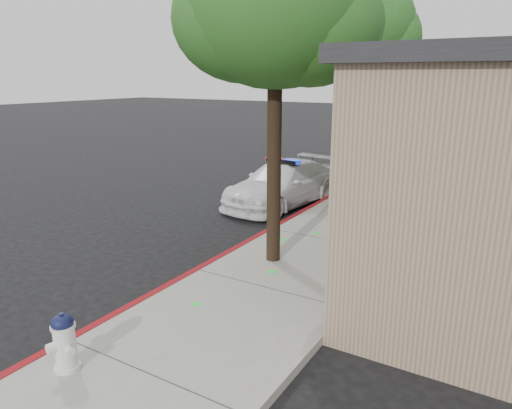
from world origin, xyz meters
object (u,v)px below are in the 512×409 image
object	(u,v)px
fire_hydrant	(64,341)
street_tree_mid	(352,31)
street_tree_far	(397,79)
street_tree_near	(276,14)
police_car	(282,183)

from	to	relation	value
fire_hydrant	street_tree_mid	xyz separation A→B (m)	(0.06, 9.79, 4.51)
street_tree_mid	street_tree_far	xyz separation A→B (m)	(0.01, 5.02, -1.31)
fire_hydrant	street_tree_far	world-z (taller)	street_tree_far
street_tree_far	street_tree_near	bearing A→B (deg)	-87.78
street_tree_near	street_tree_far	world-z (taller)	street_tree_near
street_tree_mid	street_tree_near	bearing A→B (deg)	-85.49
police_car	street_tree_near	size ratio (longest dim) A/B	0.74
street_tree_mid	street_tree_far	bearing A→B (deg)	89.89
street_tree_near	street_tree_far	distance (m)	10.18
fire_hydrant	street_tree_mid	world-z (taller)	street_tree_mid
police_car	fire_hydrant	bearing A→B (deg)	-72.10
fire_hydrant	street_tree_mid	bearing A→B (deg)	106.66
police_car	street_tree_far	distance (m)	6.67
police_car	street_tree_far	xyz separation A→B (m)	(1.76, 5.65, 3.08)
police_car	street_tree_mid	distance (m)	4.78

